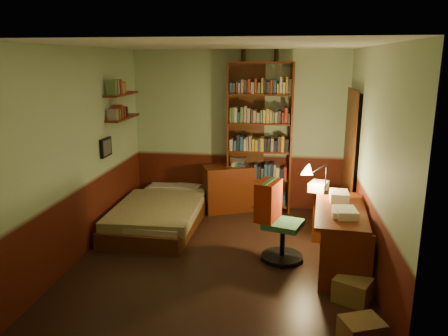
# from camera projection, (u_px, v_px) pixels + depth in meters

# --- Properties ---
(floor) EXTENTS (3.50, 4.00, 0.02)m
(floor) POSITION_uv_depth(u_px,v_px,m) (221.00, 257.00, 5.59)
(floor) COLOR black
(floor) RESTS_ON ground
(ceiling) EXTENTS (3.50, 4.00, 0.02)m
(ceiling) POSITION_uv_depth(u_px,v_px,m) (221.00, 44.00, 4.95)
(ceiling) COLOR silver
(ceiling) RESTS_ON wall_back
(wall_back) EXTENTS (3.50, 0.02, 2.60)m
(wall_back) POSITION_uv_depth(u_px,v_px,m) (239.00, 131.00, 7.20)
(wall_back) COLOR #9FBB91
(wall_back) RESTS_ON ground
(wall_left) EXTENTS (0.02, 4.00, 2.60)m
(wall_left) POSITION_uv_depth(u_px,v_px,m) (84.00, 153.00, 5.51)
(wall_left) COLOR #9FBB91
(wall_left) RESTS_ON ground
(wall_right) EXTENTS (0.02, 4.00, 2.60)m
(wall_right) POSITION_uv_depth(u_px,v_px,m) (372.00, 162.00, 5.03)
(wall_right) COLOR #9FBB91
(wall_right) RESTS_ON ground
(wall_front) EXTENTS (3.50, 0.02, 2.60)m
(wall_front) POSITION_uv_depth(u_px,v_px,m) (182.00, 214.00, 3.34)
(wall_front) COLOR #9FBB91
(wall_front) RESTS_ON ground
(doorway) EXTENTS (0.06, 0.90, 2.00)m
(doorway) POSITION_uv_depth(u_px,v_px,m) (351.00, 161.00, 6.35)
(doorway) COLOR black
(doorway) RESTS_ON ground
(door_trim) EXTENTS (0.02, 0.98, 2.08)m
(door_trim) POSITION_uv_depth(u_px,v_px,m) (348.00, 161.00, 6.36)
(door_trim) COLOR #42210D
(door_trim) RESTS_ON ground
(bed) EXTENTS (1.19, 2.14, 0.63)m
(bed) POSITION_uv_depth(u_px,v_px,m) (161.00, 205.00, 6.59)
(bed) COLOR olive
(bed) RESTS_ON ground
(dresser) EXTENTS (0.94, 0.72, 0.75)m
(dresser) POSITION_uv_depth(u_px,v_px,m) (230.00, 188.00, 7.20)
(dresser) COLOR #531F0B
(dresser) RESTS_ON ground
(mini_stereo) EXTENTS (0.28, 0.24, 0.13)m
(mini_stereo) POSITION_uv_depth(u_px,v_px,m) (239.00, 161.00, 7.20)
(mini_stereo) COLOR #B2B2B7
(mini_stereo) RESTS_ON dresser
(bookshelf) EXTENTS (1.06, 0.44, 2.41)m
(bookshelf) POSITION_uv_depth(u_px,v_px,m) (259.00, 138.00, 7.02)
(bookshelf) COLOR #531F0B
(bookshelf) RESTS_ON ground
(bottle_left) EXTENTS (0.08, 0.08, 0.23)m
(bottle_left) POSITION_uv_depth(u_px,v_px,m) (243.00, 54.00, 6.84)
(bottle_left) COLOR black
(bottle_left) RESTS_ON bookshelf
(bottle_right) EXTENTS (0.07, 0.07, 0.25)m
(bottle_right) POSITION_uv_depth(u_px,v_px,m) (276.00, 53.00, 6.77)
(bottle_right) COLOR black
(bottle_right) RESTS_ON bookshelf
(desk) EXTENTS (0.68, 1.43, 0.74)m
(desk) POSITION_uv_depth(u_px,v_px,m) (339.00, 238.00, 5.22)
(desk) COLOR #531F0B
(desk) RESTS_ON ground
(paper_stack) EXTENTS (0.30, 0.35, 0.12)m
(paper_stack) POSITION_uv_depth(u_px,v_px,m) (319.00, 186.00, 5.81)
(paper_stack) COLOR silver
(paper_stack) RESTS_ON desk
(desk_lamp) EXTENTS (0.18, 0.18, 0.54)m
(desk_lamp) POSITION_uv_depth(u_px,v_px,m) (326.00, 173.00, 5.64)
(desk_lamp) COLOR black
(desk_lamp) RESTS_ON desk
(office_chair) EXTENTS (0.52, 0.49, 0.86)m
(office_chair) POSITION_uv_depth(u_px,v_px,m) (283.00, 227.00, 5.39)
(office_chair) COLOR #2F6540
(office_chair) RESTS_ON ground
(red_jacket) EXTENTS (0.37, 0.47, 0.49)m
(red_jacket) POSITION_uv_depth(u_px,v_px,m) (266.00, 178.00, 5.07)
(red_jacket) COLOR #AC2C0B
(red_jacket) RESTS_ON office_chair
(wall_shelf_lower) EXTENTS (0.20, 0.90, 0.03)m
(wall_shelf_lower) POSITION_uv_depth(u_px,v_px,m) (123.00, 118.00, 6.48)
(wall_shelf_lower) COLOR #531F0B
(wall_shelf_lower) RESTS_ON wall_left
(wall_shelf_upper) EXTENTS (0.20, 0.90, 0.03)m
(wall_shelf_upper) POSITION_uv_depth(u_px,v_px,m) (122.00, 94.00, 6.39)
(wall_shelf_upper) COLOR #531F0B
(wall_shelf_upper) RESTS_ON wall_left
(framed_picture) EXTENTS (0.04, 0.32, 0.26)m
(framed_picture) POSITION_uv_depth(u_px,v_px,m) (106.00, 147.00, 6.09)
(framed_picture) COLOR black
(framed_picture) RESTS_ON wall_left
(cardboard_box_a) EXTENTS (0.42, 0.38, 0.26)m
(cardboard_box_a) POSITION_uv_depth(u_px,v_px,m) (362.00, 333.00, 3.80)
(cardboard_box_a) COLOR olive
(cardboard_box_a) RESTS_ON ground
(cardboard_box_b) EXTENTS (0.45, 0.42, 0.25)m
(cardboard_box_b) POSITION_uv_depth(u_px,v_px,m) (352.00, 290.00, 4.52)
(cardboard_box_b) COLOR olive
(cardboard_box_b) RESTS_ON ground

